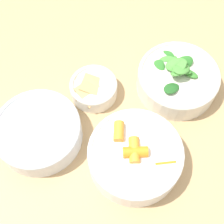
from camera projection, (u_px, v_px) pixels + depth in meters
name	position (u px, v px, depth m)	size (l,w,h in m)	color
ground_plane	(124.00, 195.00, 1.38)	(10.00, 10.00, 0.00)	gray
dining_table	(132.00, 139.00, 0.81)	(1.07, 0.99, 0.75)	tan
bowl_carrots	(135.00, 156.00, 0.64)	(0.19, 0.19, 0.08)	white
bowl_greens	(177.00, 79.00, 0.73)	(0.19, 0.19, 0.09)	silver
bowl_beans_hotdog	(39.00, 132.00, 0.67)	(0.19, 0.19, 0.06)	silver
bowl_cookies	(93.00, 88.00, 0.73)	(0.11, 0.12, 0.05)	silver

